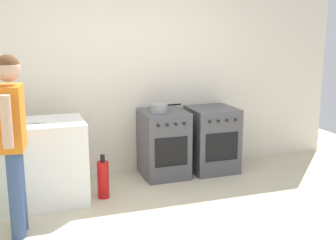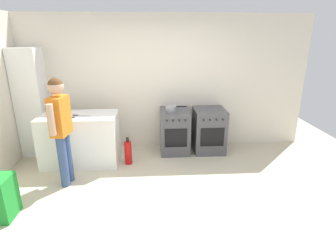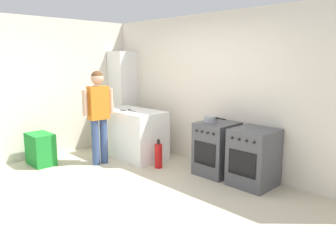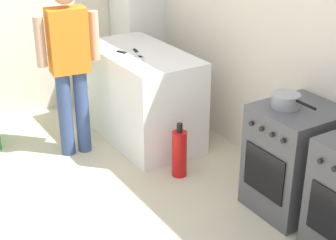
# 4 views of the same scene
# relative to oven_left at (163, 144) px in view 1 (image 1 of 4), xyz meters

# --- Properties ---
(ground_plane) EXTENTS (8.00, 8.00, 0.00)m
(ground_plane) POSITION_rel_oven_left_xyz_m (-0.35, -1.58, -0.43)
(ground_plane) COLOR beige
(back_wall) EXTENTS (6.00, 0.10, 2.60)m
(back_wall) POSITION_rel_oven_left_xyz_m (-0.35, 0.37, 0.87)
(back_wall) COLOR silver
(back_wall) RESTS_ON ground
(counter_unit) EXTENTS (1.30, 0.70, 0.90)m
(counter_unit) POSITION_rel_oven_left_xyz_m (-1.70, -0.38, 0.02)
(counter_unit) COLOR white
(counter_unit) RESTS_ON ground
(oven_left) EXTENTS (0.55, 0.62, 0.85)m
(oven_left) POSITION_rel_oven_left_xyz_m (0.00, 0.00, 0.00)
(oven_left) COLOR #4C4C51
(oven_left) RESTS_ON ground
(oven_right) EXTENTS (0.59, 0.62, 0.85)m
(oven_right) POSITION_rel_oven_left_xyz_m (0.68, 0.00, 0.00)
(oven_right) COLOR #4C4C51
(oven_right) RESTS_ON ground
(pot) EXTENTS (0.39, 0.21, 0.10)m
(pot) POSITION_rel_oven_left_xyz_m (-0.07, -0.07, 0.48)
(pot) COLOR gray
(pot) RESTS_ON oven_left
(knife_chef) EXTENTS (0.30, 0.14, 0.01)m
(knife_chef) POSITION_rel_oven_left_xyz_m (-1.68, -0.52, 0.48)
(knife_chef) COLOR silver
(knife_chef) RESTS_ON counter_unit
(knife_bread) EXTENTS (0.35, 0.12, 0.01)m
(knife_bread) POSITION_rel_oven_left_xyz_m (-1.63, -0.44, 0.48)
(knife_bread) COLOR silver
(knife_bread) RESTS_ON counter_unit
(person) EXTENTS (0.24, 0.57, 1.65)m
(person) POSITION_rel_oven_left_xyz_m (-1.76, -1.07, 0.56)
(person) COLOR #384C7A
(person) RESTS_ON ground
(fire_extinguisher) EXTENTS (0.13, 0.13, 0.50)m
(fire_extinguisher) POSITION_rel_oven_left_xyz_m (-0.87, -0.48, -0.21)
(fire_extinguisher) COLOR red
(fire_extinguisher) RESTS_ON ground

